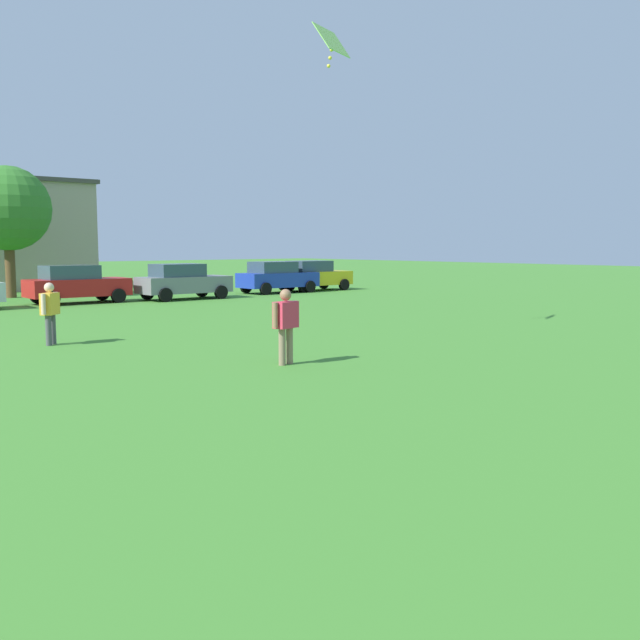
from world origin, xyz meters
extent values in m
cylinder|color=#8C7259|center=(5.05, 15.80, 0.40)|extent=(0.15, 0.15, 0.80)
cylinder|color=#8C7259|center=(4.82, 15.76, 0.40)|extent=(0.15, 0.15, 0.80)
cube|color=#D8334C|center=(4.94, 15.78, 1.08)|extent=(0.58, 0.40, 0.56)
cylinder|color=#936B4C|center=(5.26, 15.85, 1.10)|extent=(0.12, 0.12, 0.53)
cylinder|color=#936B4C|center=(4.61, 15.72, 1.10)|extent=(0.12, 0.12, 0.53)
sphere|color=#936B4C|center=(4.94, 15.78, 1.51)|extent=(0.25, 0.25, 0.25)
cylinder|color=#4C4C51|center=(2.00, 21.95, 0.39)|extent=(0.15, 0.15, 0.79)
cylinder|color=#4C4C51|center=(2.17, 22.12, 0.39)|extent=(0.15, 0.15, 0.79)
cube|color=yellow|center=(2.08, 22.04, 1.07)|extent=(0.58, 0.58, 0.56)
cylinder|color=beige|center=(1.85, 21.81, 1.08)|extent=(0.11, 0.11, 0.52)
cylinder|color=beige|center=(2.32, 22.26, 1.08)|extent=(0.11, 0.11, 0.52)
sphere|color=beige|center=(2.08, 22.04, 1.49)|extent=(0.25, 0.25, 0.25)
cube|color=#8CD859|center=(8.84, 18.85, 8.09)|extent=(1.31, 0.92, 0.76)
sphere|color=yellow|center=(8.84, 18.85, 7.84)|extent=(0.10, 0.10, 0.10)
sphere|color=yellow|center=(8.79, 18.85, 7.62)|extent=(0.10, 0.10, 0.10)
sphere|color=yellow|center=(8.74, 18.85, 7.40)|extent=(0.10, 0.10, 0.10)
cube|color=red|center=(7.57, 34.51, 0.70)|extent=(4.30, 1.80, 0.76)
cube|color=#334756|center=(7.23, 34.51, 1.38)|extent=(2.24, 1.58, 0.60)
cylinder|color=black|center=(9.03, 35.41, 0.32)|extent=(0.64, 0.22, 0.64)
cylinder|color=black|center=(9.03, 33.61, 0.32)|extent=(0.64, 0.22, 0.64)
cylinder|color=black|center=(6.11, 35.41, 0.32)|extent=(0.64, 0.22, 0.64)
cylinder|color=black|center=(6.11, 33.61, 0.32)|extent=(0.64, 0.22, 0.64)
cube|color=slate|center=(12.30, 33.57, 0.70)|extent=(4.30, 1.80, 0.76)
cube|color=#334756|center=(11.96, 33.57, 1.38)|extent=(2.24, 1.58, 0.60)
cylinder|color=black|center=(13.76, 34.47, 0.32)|extent=(0.64, 0.22, 0.64)
cylinder|color=black|center=(13.76, 32.67, 0.32)|extent=(0.64, 0.22, 0.64)
cylinder|color=black|center=(10.84, 34.47, 0.32)|extent=(0.64, 0.22, 0.64)
cylinder|color=black|center=(10.84, 32.67, 0.32)|extent=(0.64, 0.22, 0.64)
cube|color=#1E38AD|center=(18.40, 34.38, 0.70)|extent=(4.30, 1.80, 0.76)
cube|color=#334756|center=(18.06, 34.38, 1.38)|extent=(2.24, 1.58, 0.60)
cylinder|color=black|center=(19.86, 35.28, 0.32)|extent=(0.64, 0.22, 0.64)
cylinder|color=black|center=(19.86, 33.48, 0.32)|extent=(0.64, 0.22, 0.64)
cylinder|color=black|center=(16.94, 35.28, 0.32)|extent=(0.64, 0.22, 0.64)
cylinder|color=black|center=(16.94, 33.48, 0.32)|extent=(0.64, 0.22, 0.64)
cube|color=yellow|center=(21.10, 34.64, 0.70)|extent=(4.30, 1.80, 0.76)
cube|color=#334756|center=(20.76, 34.64, 1.38)|extent=(2.24, 1.58, 0.60)
cylinder|color=black|center=(22.57, 35.54, 0.32)|extent=(0.64, 0.22, 0.64)
cylinder|color=black|center=(22.57, 33.74, 0.32)|extent=(0.64, 0.22, 0.64)
cylinder|color=black|center=(19.64, 35.54, 0.32)|extent=(0.64, 0.22, 0.64)
cylinder|color=black|center=(19.64, 33.74, 0.32)|extent=(0.64, 0.22, 0.64)
cylinder|color=brown|center=(6.30, 39.87, 1.29)|extent=(0.48, 0.48, 2.59)
sphere|color=#337528|center=(6.30, 39.87, 4.32)|extent=(4.08, 4.08, 4.08)
camera|label=1|loc=(-4.13, 3.70, 2.57)|focal=39.82mm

